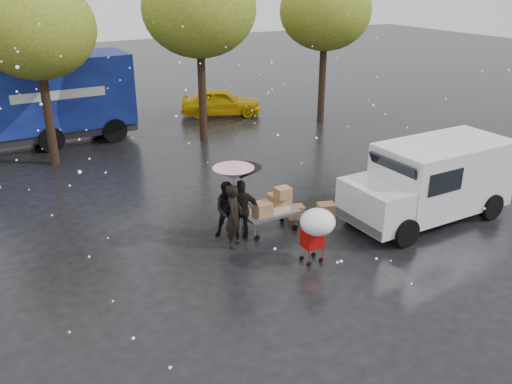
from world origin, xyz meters
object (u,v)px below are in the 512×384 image
shopping_cart (317,225)px  blue_truck (32,102)px  person_black (242,210)px  white_van (432,180)px  person_pink (234,216)px  yellow_taxi (221,102)px  vendor_cart (273,206)px

shopping_cart → blue_truck: (-4.14, 13.45, 0.69)m
person_black → white_van: size_ratio=0.34×
person_pink → shopping_cart: person_pink is taller
shopping_cart → yellow_taxi: shopping_cart is taller
person_pink → yellow_taxi: (5.72, 12.32, -0.19)m
person_pink → vendor_cart: (1.32, 0.26, -0.12)m
person_pink → white_van: white_van is taller
person_black → shopping_cart: person_black is taller
person_black → yellow_taxi: bearing=-91.4°
person_black → blue_truck: (-3.26, 11.36, 0.93)m
person_black → shopping_cart: size_ratio=1.13×
person_pink → person_black: person_pink is taller
vendor_cart → white_van: 4.58m
person_black → vendor_cart: (0.95, -0.01, -0.10)m
person_black → blue_truck: size_ratio=0.20×
person_pink → yellow_taxi: person_pink is taller
person_black → shopping_cart: (0.88, -2.09, 0.24)m
shopping_cart → white_van: bearing=7.6°
white_van → blue_truck: (-8.52, 12.87, 0.60)m
vendor_cart → white_van: size_ratio=0.31×
person_pink → white_van: (5.62, -1.24, 0.31)m
person_black → yellow_taxi: size_ratio=0.43×
person_pink → shopping_cart: 2.22m
vendor_cart → person_black: bearing=179.7°
white_van → yellow_taxi: bearing=89.6°
blue_truck → yellow_taxi: bearing=4.6°
person_black → vendor_cart: person_black is taller
vendor_cart → shopping_cart: size_ratio=1.04×
person_pink → person_black: 0.45m
yellow_taxi → person_pink: bearing=179.0°
white_van → blue_truck: blue_truck is taller
person_pink → vendor_cart: person_pink is taller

